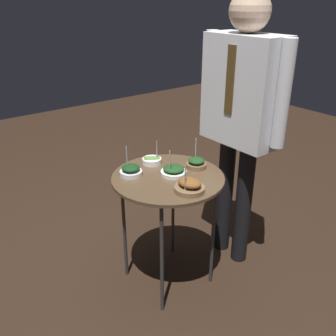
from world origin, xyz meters
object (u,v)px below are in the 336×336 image
at_px(bowl_roast_mid_right, 190,186).
at_px(bowl_spinach_near_rim, 174,171).
at_px(serving_cart, 168,186).
at_px(bowl_spinach_mid_left, 131,170).
at_px(bowl_asparagus_far_rim, 152,160).
at_px(bowl_spinach_front_center, 196,163).
at_px(waiter_figure, 242,104).

distance_m(bowl_roast_mid_right, bowl_spinach_near_rim, 0.21).
relative_size(serving_cart, bowl_spinach_mid_left, 4.46).
xyz_separation_m(serving_cart, bowl_spinach_mid_left, (-0.14, -0.15, 0.08)).
height_order(serving_cart, bowl_asparagus_far_rim, bowl_asparagus_far_rim).
height_order(serving_cart, bowl_roast_mid_right, bowl_roast_mid_right).
distance_m(bowl_roast_mid_right, bowl_spinach_mid_left, 0.37).
height_order(serving_cart, bowl_spinach_front_center, bowl_spinach_front_center).
bearing_deg(bowl_asparagus_far_rim, bowl_spinach_near_rim, 2.00).
xyz_separation_m(bowl_roast_mid_right, bowl_spinach_mid_left, (-0.34, -0.13, -0.00)).
bearing_deg(bowl_spinach_front_center, waiter_figure, 80.59).
distance_m(bowl_roast_mid_right, bowl_spinach_front_center, 0.29).
distance_m(serving_cart, bowl_asparagus_far_rim, 0.21).
relative_size(bowl_asparagus_far_rim, waiter_figure, 0.08).
bearing_deg(serving_cart, bowl_asparagus_far_rim, 170.71).
bearing_deg(bowl_spinach_front_center, bowl_roast_mid_right, -48.53).
relative_size(bowl_roast_mid_right, bowl_spinach_front_center, 0.98).
bearing_deg(bowl_spinach_near_rim, serving_cart, -93.96).
bearing_deg(serving_cart, bowl_spinach_near_rim, 86.04).
height_order(bowl_spinach_mid_left, waiter_figure, waiter_figure).
bearing_deg(bowl_asparagus_far_rim, waiter_figure, 61.35).
relative_size(bowl_spinach_near_rim, bowl_spinach_front_center, 0.95).
height_order(bowl_spinach_near_rim, waiter_figure, waiter_figure).
bearing_deg(serving_cart, waiter_figure, 83.41).
relative_size(serving_cart, waiter_figure, 0.43).
distance_m(bowl_asparagus_far_rim, waiter_figure, 0.62).
bearing_deg(waiter_figure, bowl_spinach_front_center, -99.41).
relative_size(serving_cart, bowl_roast_mid_right, 4.38).
height_order(bowl_spinach_mid_left, bowl_asparagus_far_rim, bowl_spinach_mid_left).
height_order(bowl_roast_mid_right, bowl_spinach_front_center, bowl_spinach_front_center).
xyz_separation_m(bowl_roast_mid_right, bowl_spinach_near_rim, (-0.20, 0.06, -0.01)).
relative_size(serving_cart, bowl_asparagus_far_rim, 5.12).
height_order(serving_cart, waiter_figure, waiter_figure).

